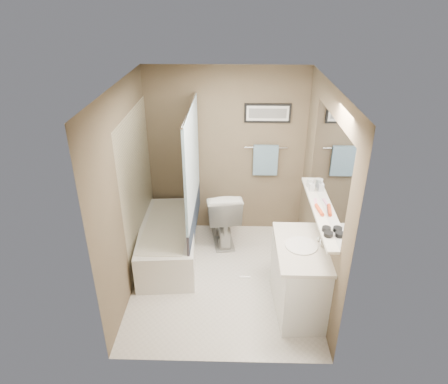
{
  "coord_description": "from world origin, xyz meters",
  "views": [
    {
      "loc": [
        0.11,
        -3.96,
        3.26
      ],
      "look_at": [
        0.0,
        0.15,
        1.15
      ],
      "focal_mm": 32.0,
      "sensor_mm": 36.0,
      "label": 1
    }
  ],
  "objects_px": {
    "bathtub": "(168,241)",
    "glass_jar": "(310,183)",
    "vanity": "(299,279)",
    "soap_bottle": "(312,185)",
    "candle_bowl_far": "(326,229)",
    "toilet": "(222,214)",
    "candle_bowl_near": "(328,234)",
    "hair_brush_front": "(319,210)"
  },
  "relations": [
    {
      "from": "soap_bottle",
      "to": "vanity",
      "type": "bearing_deg",
      "value": -103.68
    },
    {
      "from": "candle_bowl_near",
      "to": "glass_jar",
      "type": "xyz_separation_m",
      "value": [
        0.0,
        1.08,
        0.03
      ]
    },
    {
      "from": "bathtub",
      "to": "soap_bottle",
      "type": "distance_m",
      "value": 2.02
    },
    {
      "from": "vanity",
      "to": "glass_jar",
      "type": "relative_size",
      "value": 9.0
    },
    {
      "from": "candle_bowl_near",
      "to": "glass_jar",
      "type": "relative_size",
      "value": 0.9
    },
    {
      "from": "bathtub",
      "to": "toilet",
      "type": "xyz_separation_m",
      "value": [
        0.7,
        0.45,
        0.17
      ]
    },
    {
      "from": "bathtub",
      "to": "toilet",
      "type": "distance_m",
      "value": 0.85
    },
    {
      "from": "vanity",
      "to": "glass_jar",
      "type": "distance_m",
      "value": 1.17
    },
    {
      "from": "toilet",
      "to": "soap_bottle",
      "type": "distance_m",
      "value": 1.45
    },
    {
      "from": "vanity",
      "to": "soap_bottle",
      "type": "height_order",
      "value": "soap_bottle"
    },
    {
      "from": "bathtub",
      "to": "toilet",
      "type": "relative_size",
      "value": 1.8
    },
    {
      "from": "bathtub",
      "to": "glass_jar",
      "type": "relative_size",
      "value": 15.0
    },
    {
      "from": "glass_jar",
      "to": "soap_bottle",
      "type": "xyz_separation_m",
      "value": [
        0.0,
        -0.11,
        0.02
      ]
    },
    {
      "from": "candle_bowl_far",
      "to": "vanity",
      "type": "bearing_deg",
      "value": 146.74
    },
    {
      "from": "candle_bowl_far",
      "to": "glass_jar",
      "type": "relative_size",
      "value": 0.9
    },
    {
      "from": "bathtub",
      "to": "candle_bowl_far",
      "type": "bearing_deg",
      "value": -34.84
    },
    {
      "from": "toilet",
      "to": "candle_bowl_far",
      "type": "xyz_separation_m",
      "value": [
        1.08,
        -1.48,
        0.72
      ]
    },
    {
      "from": "bathtub",
      "to": "candle_bowl_far",
      "type": "distance_m",
      "value": 2.25
    },
    {
      "from": "vanity",
      "to": "candle_bowl_near",
      "type": "relative_size",
      "value": 10.0
    },
    {
      "from": "glass_jar",
      "to": "soap_bottle",
      "type": "distance_m",
      "value": 0.11
    },
    {
      "from": "toilet",
      "to": "candle_bowl_near",
      "type": "bearing_deg",
      "value": 115.54
    },
    {
      "from": "vanity",
      "to": "soap_bottle",
      "type": "bearing_deg",
      "value": 72.66
    },
    {
      "from": "soap_bottle",
      "to": "candle_bowl_far",
      "type": "bearing_deg",
      "value": -90.0
    },
    {
      "from": "toilet",
      "to": "vanity",
      "type": "xyz_separation_m",
      "value": [
        0.9,
        -1.36,
        -0.02
      ]
    },
    {
      "from": "toilet",
      "to": "candle_bowl_near",
      "type": "xyz_separation_m",
      "value": [
        1.08,
        -1.57,
        0.72
      ]
    },
    {
      "from": "toilet",
      "to": "soap_bottle",
      "type": "xyz_separation_m",
      "value": [
        1.08,
        -0.6,
        0.77
      ]
    },
    {
      "from": "bathtub",
      "to": "toilet",
      "type": "height_order",
      "value": "toilet"
    },
    {
      "from": "vanity",
      "to": "hair_brush_front",
      "type": "bearing_deg",
      "value": 50.88
    },
    {
      "from": "bathtub",
      "to": "candle_bowl_near",
      "type": "bearing_deg",
      "value": -36.99
    },
    {
      "from": "bathtub",
      "to": "soap_bottle",
      "type": "bearing_deg",
      "value": -9.67
    },
    {
      "from": "toilet",
      "to": "vanity",
      "type": "height_order",
      "value": "toilet"
    },
    {
      "from": "candle_bowl_far",
      "to": "soap_bottle",
      "type": "relative_size",
      "value": 0.67
    },
    {
      "from": "glass_jar",
      "to": "candle_bowl_far",
      "type": "bearing_deg",
      "value": -90.0
    },
    {
      "from": "candle_bowl_near",
      "to": "toilet",
      "type": "bearing_deg",
      "value": 124.49
    },
    {
      "from": "toilet",
      "to": "hair_brush_front",
      "type": "relative_size",
      "value": 3.78
    },
    {
      "from": "toilet",
      "to": "hair_brush_front",
      "type": "height_order",
      "value": "hair_brush_front"
    },
    {
      "from": "hair_brush_front",
      "to": "glass_jar",
      "type": "xyz_separation_m",
      "value": [
        0.0,
        0.61,
        0.03
      ]
    },
    {
      "from": "vanity",
      "to": "candle_bowl_far",
      "type": "height_order",
      "value": "candle_bowl_far"
    },
    {
      "from": "bathtub",
      "to": "vanity",
      "type": "height_order",
      "value": "vanity"
    },
    {
      "from": "glass_jar",
      "to": "soap_bottle",
      "type": "relative_size",
      "value": 0.74
    },
    {
      "from": "toilet",
      "to": "hair_brush_front",
      "type": "distance_m",
      "value": 1.7
    },
    {
      "from": "candle_bowl_near",
      "to": "candle_bowl_far",
      "type": "bearing_deg",
      "value": 90.0
    }
  ]
}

